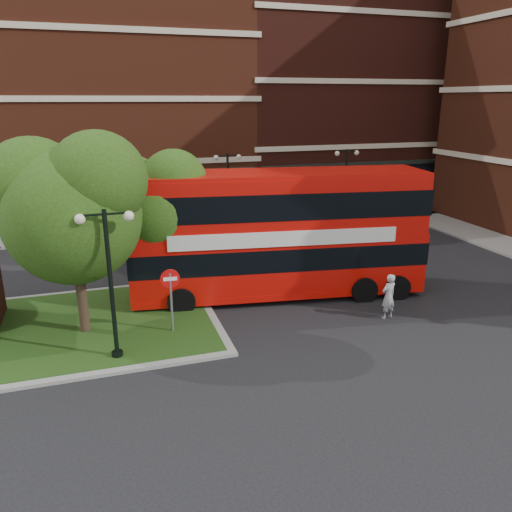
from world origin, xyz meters
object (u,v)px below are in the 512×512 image
object	(u,v)px
woman	(388,296)
car_white	(285,220)
bus	(278,226)
car_silver	(180,225)

from	to	relation	value
woman	car_white	size ratio (longest dim) A/B	0.48
bus	woman	size ratio (longest dim) A/B	6.96
car_silver	car_white	xyz separation A→B (m)	(6.83, 0.00, -0.17)
woman	bus	bearing A→B (deg)	-62.50
bus	car_white	bearing A→B (deg)	75.62
car_silver	car_white	size ratio (longest dim) A/B	1.23
bus	car_silver	xyz separation A→B (m)	(-2.45, 10.50, -2.27)
bus	woman	bearing A→B (deg)	-40.16
bus	woman	distance (m)	5.30
bus	car_white	xyz separation A→B (m)	(4.38, 10.50, -2.44)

